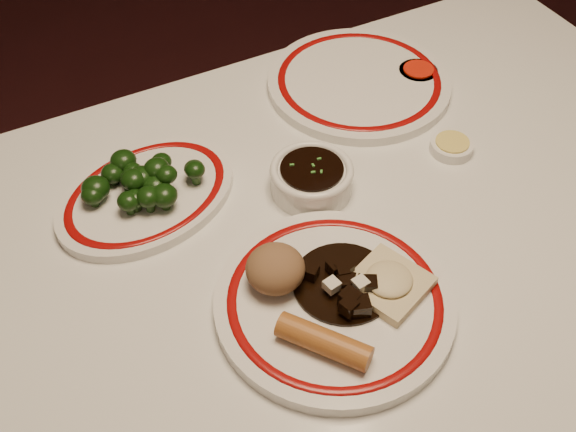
# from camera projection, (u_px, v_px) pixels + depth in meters

# --- Properties ---
(dining_table) EXTENTS (1.20, 0.90, 0.75)m
(dining_table) POSITION_uv_depth(u_px,v_px,m) (367.00, 285.00, 1.02)
(dining_table) COLOR white
(dining_table) RESTS_ON ground
(main_plate) EXTENTS (0.35, 0.35, 0.02)m
(main_plate) POSITION_uv_depth(u_px,v_px,m) (334.00, 303.00, 0.87)
(main_plate) COLOR white
(main_plate) RESTS_ON dining_table
(rice_mound) EXTENTS (0.07, 0.07, 0.05)m
(rice_mound) POSITION_uv_depth(u_px,v_px,m) (275.00, 269.00, 0.86)
(rice_mound) COLOR brown
(rice_mound) RESTS_ON main_plate
(spring_roll) EXTENTS (0.09, 0.11, 0.03)m
(spring_roll) POSITION_uv_depth(u_px,v_px,m) (324.00, 341.00, 0.80)
(spring_roll) COLOR #AC652A
(spring_roll) RESTS_ON main_plate
(fried_wonton) EXTENTS (0.11, 0.11, 0.02)m
(fried_wonton) POSITION_uv_depth(u_px,v_px,m) (389.00, 283.00, 0.87)
(fried_wonton) COLOR beige
(fried_wonton) RESTS_ON main_plate
(stirfry_heap) EXTENTS (0.13, 0.13, 0.03)m
(stirfry_heap) POSITION_uv_depth(u_px,v_px,m) (346.00, 285.00, 0.87)
(stirfry_heap) COLOR black
(stirfry_heap) RESTS_ON main_plate
(broccoli_plate) EXTENTS (0.31, 0.29, 0.02)m
(broccoli_plate) POSITION_uv_depth(u_px,v_px,m) (147.00, 195.00, 1.00)
(broccoli_plate) COLOR white
(broccoli_plate) RESTS_ON dining_table
(broccoli_pile) EXTENTS (0.17, 0.12, 0.05)m
(broccoli_pile) POSITION_uv_depth(u_px,v_px,m) (141.00, 181.00, 0.97)
(broccoli_pile) COLOR #23471C
(broccoli_pile) RESTS_ON broccoli_plate
(soy_bowl) EXTENTS (0.11, 0.11, 0.04)m
(soy_bowl) POSITION_uv_depth(u_px,v_px,m) (312.00, 179.00, 1.00)
(soy_bowl) COLOR white
(soy_bowl) RESTS_ON dining_table
(sweet_sour_dish) EXTENTS (0.06, 0.06, 0.02)m
(sweet_sour_dish) POSITION_uv_depth(u_px,v_px,m) (418.00, 73.00, 1.19)
(sweet_sour_dish) COLOR white
(sweet_sour_dish) RESTS_ON dining_table
(mustard_dish) EXTENTS (0.06, 0.06, 0.02)m
(mustard_dish) POSITION_uv_depth(u_px,v_px,m) (452.00, 146.00, 1.07)
(mustard_dish) COLOR white
(mustard_dish) RESTS_ON dining_table
(far_plate) EXTENTS (0.33, 0.33, 0.02)m
(far_plate) POSITION_uv_depth(u_px,v_px,m) (359.00, 82.00, 1.17)
(far_plate) COLOR white
(far_plate) RESTS_ON dining_table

